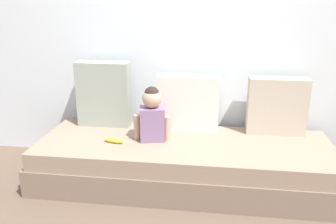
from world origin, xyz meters
The scene contains 8 objects.
ground_plane centered at (0.00, 0.00, 0.00)m, with size 12.00×12.00×0.00m, color brown.
back_wall centered at (0.00, 0.55, 1.20)m, with size 5.63×0.10×2.40m, color silver.
couch centered at (0.00, 0.00, 0.18)m, with size 2.43×0.83×0.37m.
throw_pillow_left centered at (-0.75, 0.32, 0.65)m, with size 0.47×0.16×0.58m, color #99A393.
throw_pillow_center centered at (0.00, 0.32, 0.61)m, with size 0.53×0.16×0.48m, color silver.
throw_pillow_right centered at (0.75, 0.32, 0.61)m, with size 0.49×0.16×0.48m, color #C1B29E.
toddler centered at (-0.26, 0.02, 0.58)m, with size 0.31×0.19×0.45m.
banana centered at (-0.56, -0.09, 0.39)m, with size 0.17×0.04×0.04m, color yellow.
Camera 1 is at (0.22, -2.58, 1.47)m, focal length 37.06 mm.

